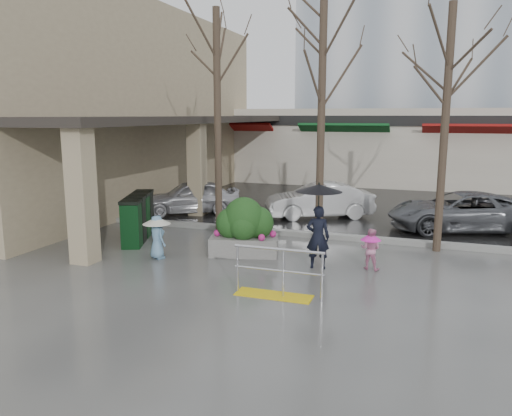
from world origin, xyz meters
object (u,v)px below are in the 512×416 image
Objects in this scene: handrail at (277,279)px; car_b at (319,200)px; child_blue at (157,232)px; news_boxes at (138,217)px; car_c at (461,211)px; tree_midwest at (323,58)px; tree_mideast at (449,68)px; child_pink at (371,247)px; car_a at (190,197)px; tree_west at (217,67)px; woman at (318,217)px; planter at (244,227)px.

handrail is 8.25m from car_b.
child_blue is 2.23m from news_boxes.
news_boxes is 10.15m from car_c.
tree_midwest is 1.08× the size of tree_mideast.
handrail is at bearing 67.31° from child_pink.
handrail is 1.66× the size of child_blue.
child_blue is 6.07m from car_a.
handrail is at bearing -88.09° from tree_midwest.
tree_west is 7.09m from child_pink.
child_blue is at bearing -14.18° from car_a.
woman is 8.00m from car_a.
tree_midwest is at bearing -3.40° from news_boxes.
handrail is 0.50× the size of car_b.
handrail is 0.29× the size of tree_mideast.
car_a is at bearing 163.64° from tree_mideast.
planter is (-4.86, -2.09, -4.12)m from tree_mideast.
car_c is (4.73, -0.58, 0.00)m from car_b.
tree_west reaches higher than news_boxes.
handrail is 0.98× the size of planter.
child_blue is (-3.72, 1.62, 0.32)m from handrail.
car_a is (-1.93, 5.76, -0.07)m from child_blue.
tree_mideast is 5.13m from car_c.
child_pink is 5.40m from child_blue.
tree_west reaches higher than tree_mideast.
car_a is at bearing -106.64° from car_b.
car_b is at bearing -85.65° from woman.
tree_midwest is at bearing -106.81° from child_blue.
tree_midwest is (-0.16, 4.80, 4.86)m from handrail.
tree_west is at bearing 8.91° from car_a.
tree_west is 5.95× the size of child_blue.
tree_mideast reaches higher than news_boxes.
car_a is (-3.93, 4.67, -0.11)m from planter.
planter is at bearing -126.73° from tree_midwest.
car_a is at bearing 127.44° from handrail.
handrail is 0.28× the size of tree_west.
car_c is at bearing 34.98° from tree_midwest.
car_b is at bearing -113.98° from car_c.
car_c is at bearing -129.95° from woman.
car_c reaches higher than handrail.
car_c is at bearing -103.98° from child_pink.
handrail is 9.30m from car_a.
child_pink is 0.88× the size of child_blue.
planter reaches higher than car_a.
planter is at bearing -156.75° from tree_mideast.
tree_mideast is 1.76× the size of car_a.
child_pink is at bearing -171.97° from woman.
tree_midwest reaches higher than tree_mideast.
car_b is at bearing 96.07° from handrail.
car_c is (0.72, 2.81, -4.23)m from tree_mideast.
news_boxes reaches higher than car_b.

